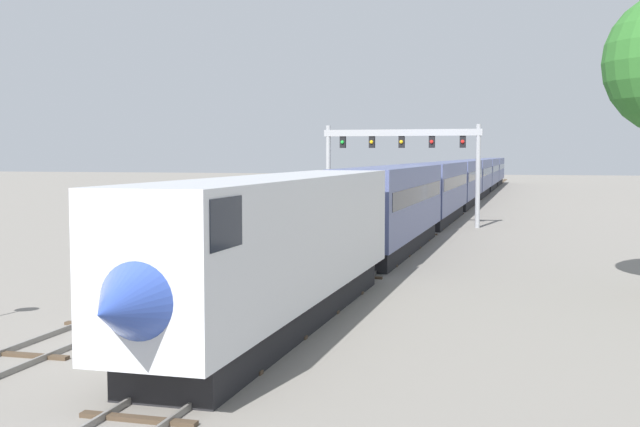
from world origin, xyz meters
name	(u,v)px	position (x,y,z in m)	size (l,w,h in m)	color
ground_plane	(176,348)	(0.00, 0.00, 0.00)	(400.00, 400.00, 0.00)	gray
track_main	(456,209)	(2.00, 60.00, 0.07)	(2.60, 200.00, 0.16)	slate
track_near	(359,224)	(-3.50, 40.00, 0.07)	(2.60, 160.00, 0.16)	slate
passenger_train	(462,181)	(2.00, 65.64, 2.61)	(3.04, 143.81, 4.80)	silver
signal_gantry	(401,152)	(-0.25, 40.27, 5.69)	(12.10, 0.49, 7.72)	#999BA0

